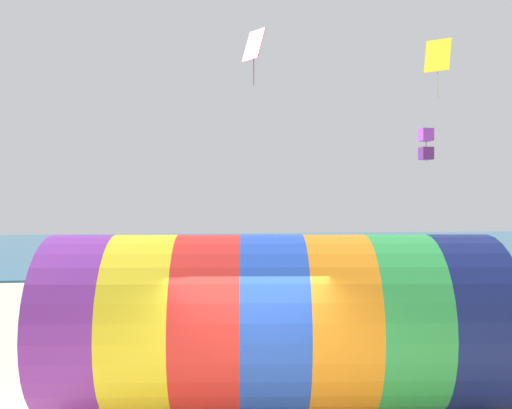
# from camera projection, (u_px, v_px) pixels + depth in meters

# --- Properties ---
(sea) EXTENTS (120.00, 40.00, 0.10)m
(sea) POSITION_uv_depth(u_px,v_px,m) (191.00, 247.00, 46.94)
(sea) COLOR #236084
(sea) RESTS_ON ground
(giant_inflatable_tube) EXTENTS (7.92, 3.94, 3.08)m
(giant_inflatable_tube) POSITION_uv_depth(u_px,v_px,m) (273.00, 323.00, 9.92)
(giant_inflatable_tube) COLOR purple
(giant_inflatable_tube) RESTS_ON ground
(kite_yellow_diamond) EXTENTS (1.18, 1.08, 2.65)m
(kite_yellow_diamond) POSITION_uv_depth(u_px,v_px,m) (438.00, 56.00, 25.25)
(kite_yellow_diamond) COLOR yellow
(kite_purple_box) EXTENTS (0.50, 0.50, 1.39)m
(kite_purple_box) POSITION_uv_depth(u_px,v_px,m) (426.00, 144.00, 23.81)
(kite_purple_box) COLOR purple
(kite_red_diamond) EXTENTS (0.85, 0.98, 2.15)m
(kite_red_diamond) POSITION_uv_depth(u_px,v_px,m) (254.00, 46.00, 21.65)
(kite_red_diamond) COLOR red
(bystander_near_water) EXTENTS (0.40, 0.42, 1.55)m
(bystander_near_water) POSITION_uv_depth(u_px,v_px,m) (428.00, 299.00, 16.87)
(bystander_near_water) COLOR black
(bystander_near_water) RESTS_ON ground
(bystander_far_left) EXTENTS (0.42, 0.39, 1.67)m
(bystander_far_left) POSITION_uv_depth(u_px,v_px,m) (291.00, 313.00, 14.43)
(bystander_far_left) COLOR #726651
(bystander_far_left) RESTS_ON ground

